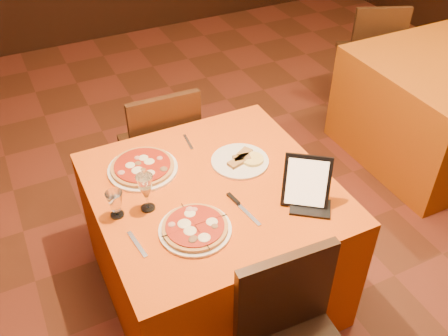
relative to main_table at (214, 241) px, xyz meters
name	(u,v)px	position (x,y,z in m)	size (l,w,h in m)	color
floor	(298,247)	(0.59, 0.05, -0.38)	(6.00, 7.00, 0.01)	#5E2D19
main_table	(214,241)	(0.00, 0.00, 0.00)	(1.10, 1.10, 0.75)	#DD540E
side_table	(438,109)	(2.00, 0.44, 0.00)	(1.10, 1.10, 0.75)	#AB4E0A
chair_main_far	(159,147)	(0.00, 0.80, 0.08)	(0.40, 0.40, 0.91)	black
chair_side_far	(367,53)	(2.00, 1.27, 0.08)	(0.46, 0.46, 0.91)	black
pizza_near	(195,228)	(-0.19, -0.23, 0.39)	(0.31, 0.31, 0.03)	white
pizza_far	(143,168)	(-0.26, 0.26, 0.39)	(0.34, 0.34, 0.03)	white
cutlet_dish	(240,160)	(0.20, 0.11, 0.39)	(0.29, 0.29, 0.03)	white
wine_glass	(146,192)	(-0.32, -0.01, 0.47)	(0.07, 0.07, 0.19)	#F2CE89
water_glass	(115,204)	(-0.46, 0.01, 0.44)	(0.07, 0.07, 0.13)	white
tablet	(307,182)	(0.33, -0.28, 0.49)	(0.21, 0.02, 0.24)	black
knife	(244,210)	(0.06, -0.21, 0.38)	(0.23, 0.02, 0.01)	#B1B1B8
fork_near	(137,244)	(-0.44, -0.19, 0.38)	(0.17, 0.02, 0.01)	silver
fork_far	(188,142)	(0.03, 0.38, 0.38)	(0.14, 0.02, 0.01)	silver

